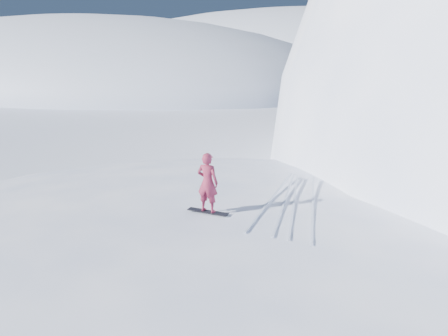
# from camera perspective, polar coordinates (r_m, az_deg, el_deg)

# --- Properties ---
(near_ridge) EXTENTS (36.00, 28.00, 4.80)m
(near_ridge) POSITION_cam_1_polar(r_m,az_deg,el_deg) (12.99, 12.47, -17.82)
(near_ridge) COLOR white
(near_ridge) RESTS_ON ground
(far_ridge_a) EXTENTS (120.00, 70.00, 28.00)m
(far_ridge_a) POSITION_cam_1_polar(r_m,az_deg,el_deg) (100.25, -19.44, 10.24)
(far_ridge_a) COLOR white
(far_ridge_a) RESTS_ON ground
(far_ridge_c) EXTENTS (140.00, 90.00, 36.00)m
(far_ridge_c) POSITION_cam_1_polar(r_m,az_deg,el_deg) (125.66, 8.07, 11.75)
(far_ridge_c) COLOR white
(far_ridge_c) RESTS_ON ground
(wind_bumps) EXTENTS (16.00, 14.40, 1.00)m
(wind_bumps) POSITION_cam_1_polar(r_m,az_deg,el_deg) (12.71, 4.18, -18.27)
(wind_bumps) COLOR white
(wind_bumps) RESTS_ON ground
(snowboard) EXTENTS (1.29, 0.32, 0.02)m
(snowboard) POSITION_cam_1_polar(r_m,az_deg,el_deg) (12.87, -2.12, -5.71)
(snowboard) COLOR black
(snowboard) RESTS_ON near_ridge
(snowboarder) EXTENTS (0.67, 0.46, 1.76)m
(snowboarder) POSITION_cam_1_polar(r_m,az_deg,el_deg) (12.59, -2.16, -1.91)
(snowboarder) COLOR maroon
(snowboarder) RESTS_ON snowboard
(vapor_plume) EXTENTS (10.13, 8.10, 7.09)m
(vapor_plume) POSITION_cam_1_polar(r_m,az_deg,el_deg) (75.29, -25.42, 8.32)
(vapor_plume) COLOR white
(vapor_plume) RESTS_ON ground
(board_tracks) EXTENTS (2.70, 5.94, 0.04)m
(board_tracks) POSITION_cam_1_polar(r_m,az_deg,el_deg) (13.96, 8.72, -4.16)
(board_tracks) COLOR silver
(board_tracks) RESTS_ON ground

